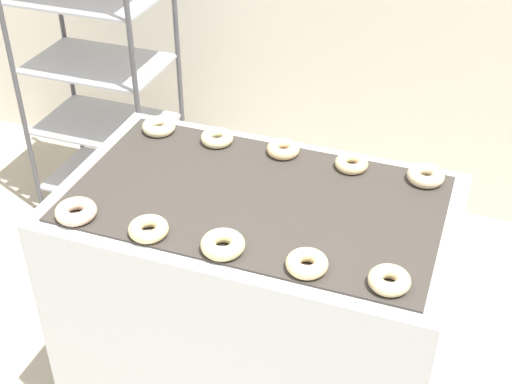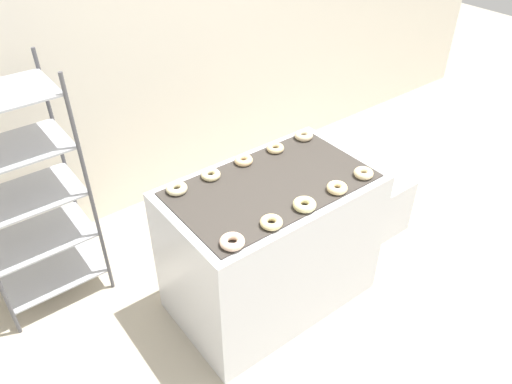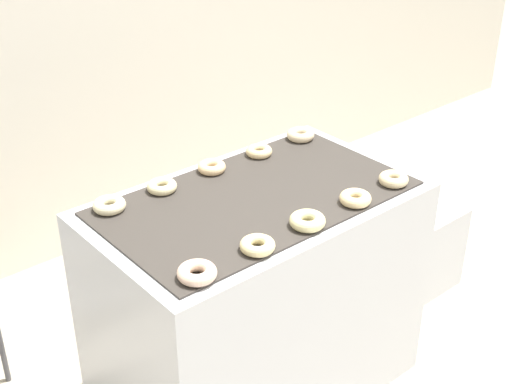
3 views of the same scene
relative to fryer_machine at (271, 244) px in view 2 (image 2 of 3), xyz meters
The scene contains 15 objects.
ground_plane 0.78m from the fryer_machine, 90.03° to the right, with size 14.00×14.00×0.00m, color #B2A893.
wall_back 1.77m from the fryer_machine, 90.01° to the left, with size 8.00×0.05×2.80m.
fryer_machine is the anchor object (origin of this frame).
baking_rack_cart 1.51m from the fryer_machine, 140.36° to the left, with size 0.66×0.45×1.58m.
glaze_bin 1.14m from the fryer_machine, ahead, with size 0.40×0.36×0.45m.
donut_near_leftmost 0.74m from the fryer_machine, 149.52° to the right, with size 0.13×0.13×0.04m, color beige.
donut_near_left 0.61m from the fryer_machine, 129.50° to the right, with size 0.12×0.12×0.04m, color beige.
donut_near_center 0.56m from the fryer_machine, 90.58° to the right, with size 0.13×0.13×0.04m, color beige.
donut_near_right 0.61m from the fryer_machine, 47.90° to the right, with size 0.12×0.12×0.04m, color beige.
donut_near_rightmost 0.73m from the fryer_machine, 29.15° to the right, with size 0.12×0.12×0.04m, color beige.
donut_far_leftmost 0.73m from the fryer_machine, 150.34° to the left, with size 0.12×0.12×0.04m, color beige.
donut_far_left 0.61m from the fryer_machine, 132.26° to the left, with size 0.11×0.11×0.04m, color beige.
donut_far_center 0.56m from the fryer_machine, 89.29° to the left, with size 0.11×0.11×0.04m, color #EEC78D.
donut_far_right 0.61m from the fryer_machine, 47.88° to the left, with size 0.11×0.11×0.04m, color beige.
donut_far_rightmost 0.74m from the fryer_machine, 29.38° to the left, with size 0.12×0.12×0.04m, color beige.
Camera 2 is at (-1.48, -1.16, 2.60)m, focal length 35.00 mm.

